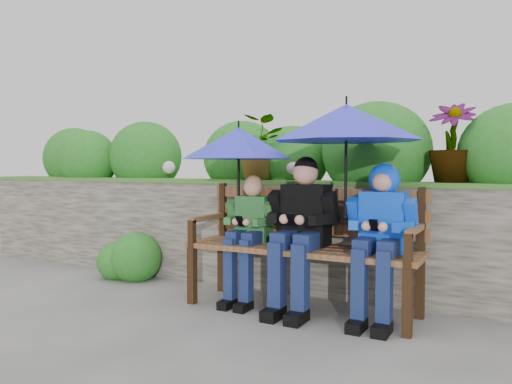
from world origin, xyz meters
The scene contains 8 objects.
ground centered at (0.00, 0.00, 0.00)m, with size 60.00×60.00×0.00m, color #525252.
garden_backdrop centered at (0.01, 1.59, 0.65)m, with size 8.00×2.86×1.83m.
park_bench centered at (0.39, 0.21, 0.57)m, with size 1.91×0.56×1.01m.
boy_left centered at (-0.08, 0.12, 0.63)m, with size 0.43×0.50×1.09m.
boy_middle centered at (0.40, 0.11, 0.70)m, with size 0.55×0.64×1.24m.
boy_right centered at (1.03, 0.13, 0.72)m, with size 0.50×0.61×1.19m.
umbrella_left centered at (-0.21, 0.17, 1.36)m, with size 0.98×0.98×0.82m.
umbrella_right centered at (0.77, 0.09, 1.49)m, with size 1.13×1.13×0.93m.
Camera 1 is at (1.95, -3.55, 1.17)m, focal length 35.00 mm.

